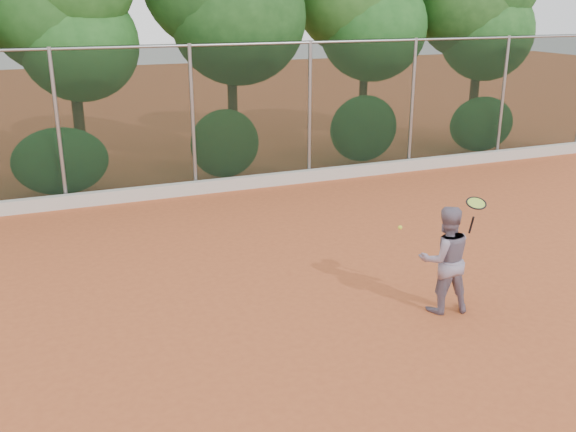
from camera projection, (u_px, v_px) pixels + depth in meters
name	position (u px, v px, depth m)	size (l,w,h in m)	color
ground	(313.00, 316.00, 9.46)	(80.00, 80.00, 0.00)	#B4532A
concrete_curb	(198.00, 188.00, 15.41)	(24.00, 0.20, 0.30)	beige
tennis_player	(445.00, 259.00, 9.40)	(0.79, 0.62, 1.64)	gray
chainlink_fence	(193.00, 116.00, 15.02)	(24.09, 0.09, 3.50)	black
foliage_backdrop	(146.00, 1.00, 15.75)	(23.70, 3.63, 7.55)	#402718
tennis_racket	(476.00, 206.00, 9.14)	(0.37, 0.36, 0.56)	black
tennis_ball_in_flight	(400.00, 227.00, 9.03)	(0.06, 0.06, 0.06)	#C9D630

